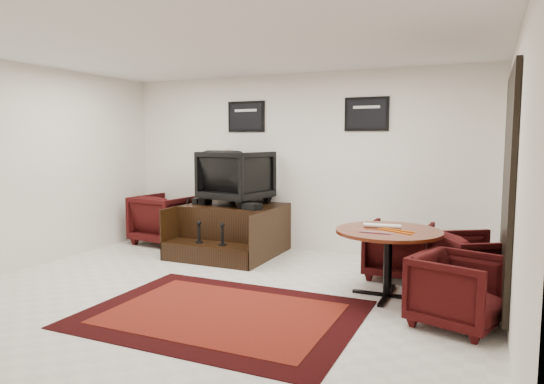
{
  "coord_description": "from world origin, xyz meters",
  "views": [
    {
      "loc": [
        2.77,
        -4.71,
        1.77
      ],
      "look_at": [
        0.27,
        0.9,
        1.11
      ],
      "focal_mm": 32.0,
      "sensor_mm": 36.0,
      "label": 1
    }
  ],
  "objects": [
    {
      "name": "meeting_table",
      "position": [
        1.79,
        0.69,
        0.68
      ],
      "size": [
        1.17,
        1.17,
        0.77
      ],
      "color": "#4A170A",
      "rests_on": "ground"
    },
    {
      "name": "shine_chair",
      "position": [
        -0.84,
        2.01,
        1.23
      ],
      "size": [
        1.05,
        1.01,
        0.95
      ],
      "primitive_type": "imported",
      "rotation": [
        0.0,
        0.0,
        2.97
      ],
      "color": "black",
      "rests_on": "shine_podium"
    },
    {
      "name": "paper_roll",
      "position": [
        1.7,
        0.77,
        0.79
      ],
      "size": [
        0.42,
        0.09,
        0.05
      ],
      "primitive_type": "cylinder",
      "rotation": [
        0.0,
        1.57,
        0.1
      ],
      "color": "white",
      "rests_on": "meeting_table"
    },
    {
      "name": "shine_podium",
      "position": [
        -0.84,
        1.86,
        0.35
      ],
      "size": [
        1.47,
        1.51,
        0.76
      ],
      "color": "black",
      "rests_on": "ground"
    },
    {
      "name": "polish_kit",
      "position": [
        -0.35,
        1.56,
        0.8
      ],
      "size": [
        0.31,
        0.26,
        0.09
      ],
      "primitive_type": "cube",
      "rotation": [
        0.0,
        0.0,
        -0.34
      ],
      "color": "black",
      "rests_on": "shine_podium"
    },
    {
      "name": "area_rug",
      "position": [
        0.36,
        -0.56,
        0.01
      ],
      "size": [
        2.73,
        2.05,
        0.01
      ],
      "color": "black",
      "rests_on": "ground"
    },
    {
      "name": "table_clutter",
      "position": [
        1.84,
        0.6,
        0.77
      ],
      "size": [
        0.57,
        0.35,
        0.01
      ],
      "color": "orange",
      "rests_on": "meeting_table"
    },
    {
      "name": "shoes_pair",
      "position": [
        -1.36,
        1.81,
        0.8
      ],
      "size": [
        0.22,
        0.26,
        0.09
      ],
      "color": "black",
      "rests_on": "shine_podium"
    },
    {
      "name": "table_chair_back",
      "position": [
        1.78,
        1.53,
        0.4
      ],
      "size": [
        0.8,
        0.75,
        0.79
      ],
      "primitive_type": "imported",
      "rotation": [
        0.0,
        0.0,
        3.1
      ],
      "color": "black",
      "rests_on": "ground"
    },
    {
      "name": "table_chair_window",
      "position": [
        2.69,
        1.08,
        0.4
      ],
      "size": [
        1.02,
        1.04,
        0.8
      ],
      "primitive_type": "imported",
      "rotation": [
        0.0,
        0.0,
        2.12
      ],
      "color": "black",
      "rests_on": "ground"
    },
    {
      "name": "umbrella_hooked",
      "position": [
        -1.66,
        1.85,
        0.4
      ],
      "size": [
        0.3,
        0.11,
        0.8
      ],
      "primitive_type": null,
      "color": "black",
      "rests_on": "ground"
    },
    {
      "name": "table_chair_corner",
      "position": [
        2.56,
        0.07,
        0.38
      ],
      "size": [
        0.89,
        0.92,
        0.77
      ],
      "primitive_type": "imported",
      "rotation": [
        0.0,
        0.0,
        1.27
      ],
      "color": "black",
      "rests_on": "ground"
    },
    {
      "name": "umbrella_black",
      "position": [
        -1.69,
        1.73,
        0.45
      ],
      "size": [
        0.33,
        0.12,
        0.89
      ],
      "primitive_type": null,
      "color": "black",
      "rests_on": "ground"
    },
    {
      "name": "armchair_side",
      "position": [
        -2.25,
        2.03,
        0.46
      ],
      "size": [
        0.99,
        0.94,
        0.92
      ],
      "primitive_type": "imported",
      "rotation": [
        0.0,
        0.0,
        3.03
      ],
      "color": "black",
      "rests_on": "ground"
    },
    {
      "name": "ground",
      "position": [
        0.0,
        0.0,
        0.0
      ],
      "size": [
        6.0,
        6.0,
        0.0
      ],
      "primitive_type": "plane",
      "color": "white",
      "rests_on": "ground"
    },
    {
      "name": "room_shell",
      "position": [
        0.41,
        0.12,
        1.79
      ],
      "size": [
        6.02,
        5.02,
        2.81
      ],
      "color": "white",
      "rests_on": "ground"
    }
  ]
}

